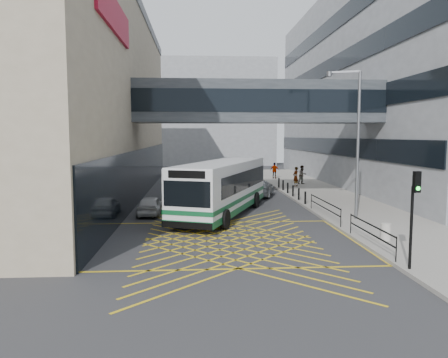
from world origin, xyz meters
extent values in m
plane|color=#333335|center=(0.00, 0.00, 0.00)|extent=(120.00, 120.00, 0.00)
cube|color=black|center=(-5.96, 16.00, 2.00)|extent=(0.10, 41.50, 4.00)
cube|color=maroon|center=(-5.92, 4.00, 11.50)|extent=(0.18, 9.00, 1.80)
cube|color=gray|center=(-5.96, 16.00, 15.60)|extent=(0.12, 41.50, 0.80)
cube|color=gray|center=(24.00, 24.00, 10.00)|extent=(24.00, 44.00, 20.00)
cube|color=black|center=(11.96, 24.00, 4.00)|extent=(0.10, 43.50, 1.60)
cube|color=black|center=(11.96, 24.00, 8.00)|extent=(0.10, 43.50, 1.60)
cube|color=black|center=(11.96, 24.00, 12.00)|extent=(0.10, 43.50, 1.60)
cube|color=black|center=(11.96, 24.00, 16.00)|extent=(0.10, 43.50, 1.60)
cube|color=gray|center=(-2.00, 60.00, 9.00)|extent=(28.00, 16.00, 18.00)
cube|color=#373C41|center=(3.00, 12.00, 7.50)|extent=(20.00, 4.00, 3.00)
cube|color=black|center=(3.00, 9.98, 7.50)|extent=(19.50, 0.06, 1.60)
cube|color=black|center=(3.00, 14.02, 7.50)|extent=(19.50, 0.06, 1.60)
cube|color=gray|center=(9.00, 15.00, 0.08)|extent=(6.00, 54.00, 0.16)
cube|color=gold|center=(0.00, 0.00, 0.00)|extent=(12.00, 9.00, 0.01)
cube|color=silver|center=(0.07, 6.79, 1.87)|extent=(6.83, 12.27, 2.96)
cube|color=#0F4E29|center=(0.07, 6.79, 0.57)|extent=(6.89, 12.32, 0.37)
cube|color=#0F4E29|center=(0.07, 6.79, 1.15)|extent=(6.91, 12.33, 0.24)
cube|color=black|center=(0.30, 7.40, 2.25)|extent=(6.35, 10.85, 1.15)
cube|color=black|center=(-2.05, 1.16, 2.14)|extent=(2.39, 0.97, 1.32)
cube|color=black|center=(-2.06, 1.14, 3.13)|extent=(1.87, 0.76, 0.38)
cube|color=silver|center=(0.07, 6.79, 3.36)|extent=(6.77, 12.16, 0.11)
cube|color=black|center=(-2.06, 1.14, 0.55)|extent=(2.61, 1.07, 0.33)
cube|color=black|center=(2.20, 12.43, 0.55)|extent=(2.61, 1.07, 0.33)
cylinder|color=black|center=(-2.62, 3.58, 0.55)|extent=(0.67, 1.14, 1.10)
cylinder|color=black|center=(-0.03, 2.60, 0.55)|extent=(0.67, 1.14, 1.10)
cylinder|color=black|center=(0.02, 10.56, 0.55)|extent=(0.67, 1.14, 1.10)
cylinder|color=black|center=(2.61, 9.58, 0.55)|extent=(0.67, 1.14, 1.10)
imported|color=silver|center=(-4.50, 7.24, 0.62)|extent=(1.74, 3.97, 1.25)
imported|color=black|center=(-0.50, 10.66, 0.78)|extent=(3.11, 5.30, 1.56)
imported|color=#909498|center=(3.84, 15.34, 0.71)|extent=(3.03, 4.88, 1.41)
cylinder|color=black|center=(6.25, -5.39, 1.69)|extent=(0.12, 0.12, 3.07)
cube|color=black|center=(6.28, -5.59, 3.41)|extent=(0.28, 0.20, 0.77)
sphere|color=#19E533|center=(6.30, -5.68, 3.18)|extent=(0.17, 0.17, 0.14)
cylinder|color=slate|center=(7.81, 4.23, 4.44)|extent=(0.22, 0.22, 8.56)
cube|color=slate|center=(7.01, 4.53, 8.72)|extent=(1.64, 0.70, 0.11)
cylinder|color=slate|center=(6.21, 4.83, 8.63)|extent=(0.39, 0.39, 0.27)
cylinder|color=#ADA89E|center=(7.26, -1.06, 0.56)|extent=(0.47, 0.47, 0.81)
cube|color=black|center=(6.15, -2.00, 1.11)|extent=(0.05, 5.00, 0.05)
cube|color=black|center=(6.15, -2.00, 0.71)|extent=(0.05, 5.00, 0.05)
cube|color=black|center=(6.15, 5.00, 1.11)|extent=(0.05, 6.00, 0.05)
cube|color=black|center=(6.15, 5.00, 0.71)|extent=(0.05, 6.00, 0.05)
cylinder|color=black|center=(6.15, -4.50, 0.66)|extent=(0.04, 0.04, 1.00)
cylinder|color=black|center=(6.15, 0.50, 0.66)|extent=(0.04, 0.04, 1.00)
cylinder|color=black|center=(6.15, 2.00, 0.66)|extent=(0.04, 0.04, 1.00)
cylinder|color=black|center=(6.15, 8.00, 0.66)|extent=(0.04, 0.04, 1.00)
cylinder|color=black|center=(6.25, 10.00, 0.61)|extent=(0.14, 0.14, 0.90)
cylinder|color=black|center=(6.25, 12.00, 0.61)|extent=(0.14, 0.14, 0.90)
cylinder|color=black|center=(6.25, 14.00, 0.61)|extent=(0.14, 0.14, 0.90)
cylinder|color=black|center=(6.25, 16.00, 0.61)|extent=(0.14, 0.14, 0.90)
cylinder|color=black|center=(6.25, 18.00, 0.61)|extent=(0.14, 0.14, 0.90)
cylinder|color=black|center=(6.25, 20.00, 0.61)|extent=(0.14, 0.14, 0.90)
imported|color=gray|center=(8.07, 20.94, 1.09)|extent=(0.91, 0.89, 1.87)
imported|color=gray|center=(9.21, 22.87, 1.10)|extent=(1.05, 0.85, 1.88)
imported|color=gray|center=(7.43, 28.78, 1.07)|extent=(1.19, 0.88, 1.82)
camera|label=1|loc=(-1.60, -20.59, 5.05)|focal=35.00mm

